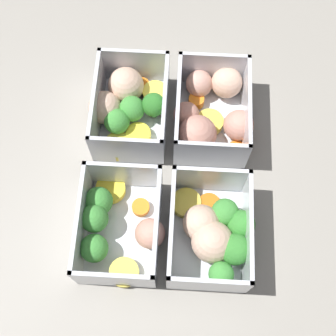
# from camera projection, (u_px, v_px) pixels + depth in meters

# --- Properties ---
(ground_plane) EXTENTS (4.00, 4.00, 0.00)m
(ground_plane) POSITION_uv_depth(u_px,v_px,m) (168.00, 175.00, 0.63)
(ground_plane) COLOR gray
(container_near_left) EXTENTS (0.15, 0.12, 0.07)m
(container_near_left) POSITION_uv_depth(u_px,v_px,m) (127.00, 106.00, 0.64)
(container_near_left) COLOR silver
(container_near_left) RESTS_ON ground_plane
(container_near_right) EXTENTS (0.15, 0.11, 0.07)m
(container_near_right) POSITION_uv_depth(u_px,v_px,m) (116.00, 226.00, 0.58)
(container_near_right) COLOR silver
(container_near_right) RESTS_ON ground_plane
(container_far_left) EXTENTS (0.15, 0.12, 0.07)m
(container_far_left) POSITION_uv_depth(u_px,v_px,m) (211.00, 113.00, 0.64)
(container_far_left) COLOR silver
(container_far_left) RESTS_ON ground_plane
(container_far_right) EXTENTS (0.14, 0.11, 0.07)m
(container_far_right) POSITION_uv_depth(u_px,v_px,m) (214.00, 233.00, 0.57)
(container_far_right) COLOR silver
(container_far_right) RESTS_ON ground_plane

